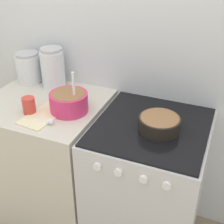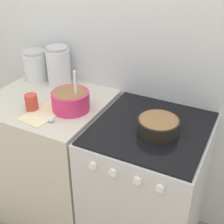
% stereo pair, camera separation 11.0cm
% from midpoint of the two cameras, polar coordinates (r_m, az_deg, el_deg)
% --- Properties ---
extents(wall_back, '(4.45, 0.05, 2.40)m').
position_cam_midpoint_polar(wall_back, '(1.96, -0.29, 11.81)').
color(wall_back, silver).
rests_on(wall_back, ground_plane).
extents(countertop_cabinet, '(0.72, 0.65, 0.92)m').
position_cam_midpoint_polar(countertop_cabinet, '(2.22, -12.59, -8.65)').
color(countertop_cabinet, beige).
rests_on(countertop_cabinet, ground_plane).
extents(stove, '(0.62, 0.67, 0.92)m').
position_cam_midpoint_polar(stove, '(1.98, 4.77, -13.66)').
color(stove, silver).
rests_on(stove, ground_plane).
extents(mixing_bowl, '(0.22, 0.22, 0.25)m').
position_cam_midpoint_polar(mixing_bowl, '(1.81, -9.63, 1.97)').
color(mixing_bowl, '#E0336B').
rests_on(mixing_bowl, countertop_cabinet).
extents(baking_pan, '(0.22, 0.22, 0.08)m').
position_cam_midpoint_polar(baking_pan, '(1.64, 6.77, -2.10)').
color(baking_pan, black).
rests_on(baking_pan, stove).
extents(storage_jar_left, '(0.17, 0.17, 0.20)m').
position_cam_midpoint_polar(storage_jar_left, '(2.23, -16.37, 7.46)').
color(storage_jar_left, silver).
rests_on(storage_jar_left, countertop_cabinet).
extents(storage_jar_middle, '(0.16, 0.16, 0.26)m').
position_cam_midpoint_polar(storage_jar_middle, '(2.11, -12.21, 7.45)').
color(storage_jar_middle, silver).
rests_on(storage_jar_middle, countertop_cabinet).
extents(tin_can, '(0.07, 0.07, 0.10)m').
position_cam_midpoint_polar(tin_can, '(1.85, -16.62, 1.14)').
color(tin_can, '#CC3F33').
rests_on(tin_can, countertop_cabinet).
extents(recipe_page, '(0.19, 0.29, 0.01)m').
position_cam_midpoint_polar(recipe_page, '(1.82, -14.19, -0.67)').
color(recipe_page, beige).
rests_on(recipe_page, countertop_cabinet).
extents(measuring_spoon, '(0.12, 0.04, 0.04)m').
position_cam_midpoint_polar(measuring_spoon, '(1.73, -13.26, -1.75)').
color(measuring_spoon, white).
rests_on(measuring_spoon, countertop_cabinet).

